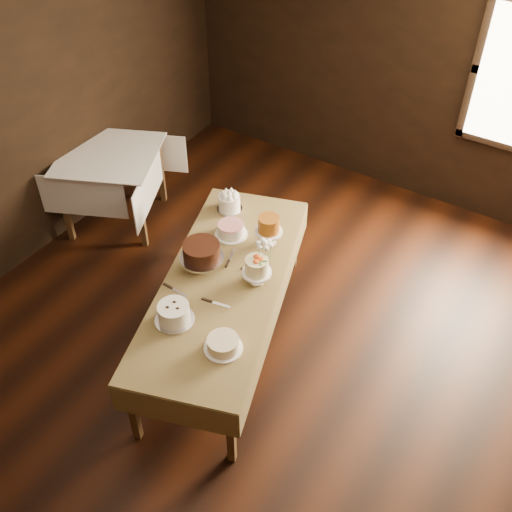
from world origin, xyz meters
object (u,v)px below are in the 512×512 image
at_px(cake_flowers, 257,272).
at_px(cake_server_e, 179,292).
at_px(flower_vase, 264,267).
at_px(side_table, 110,162).
at_px(cake_server_d, 259,264).
at_px(cake_lattice, 231,230).
at_px(cake_server_a, 221,305).
at_px(cake_meringue, 229,203).
at_px(cake_chocolate, 202,257).
at_px(cake_swirl, 174,314).
at_px(display_table, 223,285).
at_px(cake_server_c, 232,254).
at_px(cake_caramel, 269,231).
at_px(cake_cream, 223,344).

height_order(cake_flowers, cake_server_e, cake_flowers).
bearing_deg(flower_vase, side_table, 166.07).
bearing_deg(cake_server_d, cake_lattice, 99.49).
bearing_deg(cake_flowers, cake_server_a, -104.16).
bearing_deg(cake_meringue, cake_chocolate, -71.35).
bearing_deg(cake_server_a, cake_swirl, -133.11).
bearing_deg(display_table, cake_server_a, -58.60).
distance_m(side_table, cake_server_c, 1.91).
relative_size(cake_lattice, cake_server_a, 1.32).
height_order(display_table, cake_chocolate, cake_chocolate).
distance_m(display_table, side_table, 2.10).
relative_size(cake_meringue, cake_lattice, 0.78).
bearing_deg(cake_server_c, cake_caramel, -45.86).
bearing_deg(cake_chocolate, cake_server_e, -87.18).
bearing_deg(flower_vase, cake_flowers, -87.79).
height_order(cake_swirl, cake_server_c, cake_swirl).
relative_size(cake_lattice, cake_swirl, 0.97).
height_order(cake_chocolate, cake_server_d, cake_chocolate).
bearing_deg(cake_caramel, cake_cream, -73.61).
distance_m(cake_cream, flower_vase, 0.84).
xyz_separation_m(cake_lattice, cake_server_d, (0.41, -0.18, -0.05)).
height_order(cake_server_d, flower_vase, flower_vase).
relative_size(cake_server_d, flower_vase, 1.94).
xyz_separation_m(cake_meringue, flower_vase, (0.71, -0.55, -0.01)).
xyz_separation_m(side_table, flower_vase, (2.18, -0.54, 0.07)).
bearing_deg(cake_flowers, cake_server_e, -135.54).
relative_size(cake_lattice, cake_server_d, 1.32).
bearing_deg(side_table, cake_swirl, -35.29).
bearing_deg(cake_lattice, cake_server_d, -24.22).
xyz_separation_m(cake_server_a, cake_server_e, (-0.35, -0.07, 0.00)).
height_order(cake_server_c, cake_server_d, same).
xyz_separation_m(cake_server_c, cake_server_d, (0.26, 0.03, 0.00)).
bearing_deg(cake_lattice, display_table, -62.09).
height_order(cake_flowers, cake_swirl, cake_flowers).
bearing_deg(cake_server_a, cake_lattice, 108.38).
height_order(cake_lattice, flower_vase, flower_vase).
height_order(cake_caramel, cake_server_c, cake_caramel).
bearing_deg(side_table, cake_server_a, -26.04).
bearing_deg(display_table, cake_caramel, 84.24).
bearing_deg(cake_server_a, cake_meringue, 110.64).
relative_size(cake_swirl, cake_server_c, 1.36).
distance_m(cake_server_c, cake_server_e, 0.60).
distance_m(cake_swirl, cake_server_e, 0.30).
xyz_separation_m(display_table, cake_flowers, (0.24, 0.13, 0.16)).
xyz_separation_m(side_table, cake_swirl, (1.89, -1.34, 0.08)).
bearing_deg(cake_swirl, cake_lattice, 101.16).
xyz_separation_m(cake_flowers, cake_server_d, (-0.09, 0.19, -0.10)).
relative_size(cake_server_a, cake_server_d, 1.00).
relative_size(cake_meringue, cake_chocolate, 0.59).
height_order(side_table, cake_server_e, side_table).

